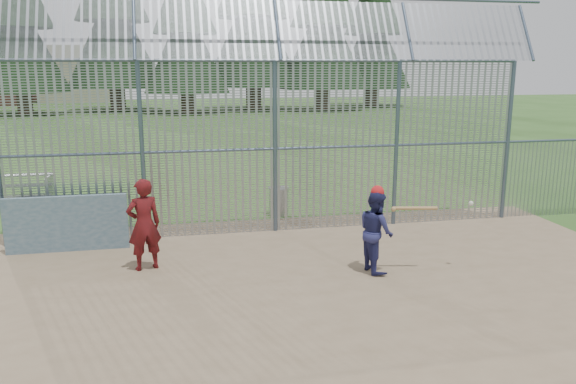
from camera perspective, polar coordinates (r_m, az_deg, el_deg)
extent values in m
plane|color=#2D511E|center=(10.29, 2.27, -9.51)|extent=(120.00, 120.00, 0.00)
cube|color=#756047|center=(9.84, 2.97, -10.53)|extent=(14.00, 10.00, 0.02)
cube|color=#38566B|center=(12.78, -21.54, -3.02)|extent=(2.50, 0.12, 1.20)
imported|color=navy|center=(10.84, 8.93, -3.96)|extent=(0.67, 0.82, 1.57)
imported|color=maroon|center=(11.11, -14.42, -3.21)|extent=(0.75, 0.61, 1.79)
imported|color=slate|center=(27.15, -1.25, 5.43)|extent=(0.54, 0.28, 0.89)
sphere|color=red|center=(10.65, 9.07, 0.00)|extent=(0.25, 0.25, 0.25)
cylinder|color=#AA7F4C|center=(10.85, 12.76, -1.62)|extent=(0.85, 0.23, 0.07)
sphere|color=#AA7F4C|center=(10.68, 10.65, -1.74)|extent=(0.09, 0.09, 0.09)
sphere|color=white|center=(11.24, 18.10, -1.09)|extent=(0.09, 0.09, 0.09)
cylinder|color=gray|center=(14.91, -0.95, -1.02)|extent=(0.52, 0.52, 0.70)
cylinder|color=#9EA0A5|center=(14.82, -0.96, 0.37)|extent=(0.56, 0.56, 0.05)
sphere|color=#9EA0A5|center=(14.81, -0.96, 0.56)|extent=(0.10, 0.10, 0.10)
cube|color=slate|center=(18.63, -27.19, 1.45)|extent=(3.00, 0.25, 0.05)
cube|color=slate|center=(18.03, -23.08, 0.37)|extent=(0.06, 0.90, 0.70)
cylinder|color=#47566B|center=(12.90, -14.58, 3.89)|extent=(0.10, 0.10, 4.00)
cylinder|color=#47566B|center=(13.08, -1.32, 4.41)|extent=(0.10, 0.10, 4.00)
cylinder|color=#47566B|center=(13.93, 10.96, 4.69)|extent=(0.10, 0.10, 4.00)
cylinder|color=#47566B|center=(15.32, 21.42, 4.76)|extent=(0.10, 0.10, 4.00)
cylinder|color=#47566B|center=(12.95, -1.37, 13.21)|extent=(12.00, 0.07, 0.07)
cylinder|color=#47566B|center=(13.08, -1.32, 4.41)|extent=(12.00, 0.06, 0.06)
cube|color=gray|center=(13.08, -1.32, 4.41)|extent=(12.00, 0.02, 4.00)
cube|color=gray|center=(12.60, -1.07, 16.18)|extent=(12.00, 0.77, 1.31)
cylinder|color=#47566B|center=(15.48, 21.12, 1.10)|extent=(0.08, 0.08, 2.00)
cylinder|color=#332319|center=(50.67, -25.23, 8.87)|extent=(1.19, 1.19, 3.06)
cylinder|color=#332319|center=(52.50, -16.95, 9.81)|extent=(1.33, 1.33, 3.42)
cylinder|color=#332319|center=(48.32, -10.16, 9.63)|extent=(1.12, 1.12, 2.88)
cylinder|color=#332319|center=(51.80, -3.52, 10.39)|extent=(1.40, 1.40, 3.60)
cylinder|color=#332319|center=(51.06, 3.60, 10.16)|extent=(1.26, 1.26, 3.24)
cylinder|color=#332319|center=(56.68, 8.48, 10.21)|extent=(1.19, 1.19, 3.06)
cube|color=#B2A58C|center=(67.94, -20.18, 11.22)|extent=(8.00, 7.00, 6.00)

